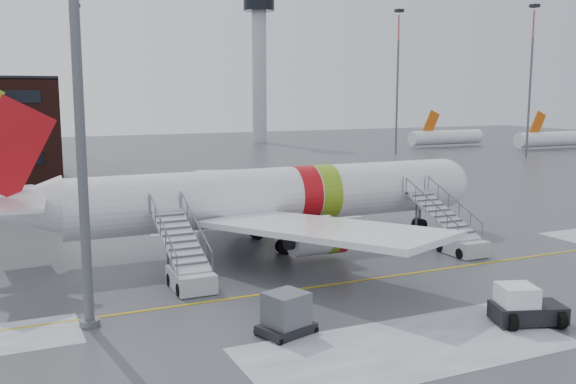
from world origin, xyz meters
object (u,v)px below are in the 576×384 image
airliner (263,197)px  airstair_fwd (454,236)px  pushback_tug (524,307)px  uld_container (286,315)px  airstair_aft (187,266)px  light_mast_near (74,5)px

airliner → airstair_fwd: bearing=-30.8°
pushback_tug → uld_container: 10.89m
airstair_aft → light_mast_near: light_mast_near is taller
airstair_aft → light_mast_near: bearing=-143.6°
airliner → pushback_tug: (5.16, -18.63, -2.62)m
airstair_fwd → pushback_tug: bearing=-115.7°
airliner → light_mast_near: size_ratio=1.29×
airstair_fwd → pushback_tug: airstair_fwd is taller
airliner → light_mast_near: 19.86m
airstair_fwd → pushback_tug: 13.42m
airstair_aft → uld_container: 9.01m
airstair_fwd → uld_container: (-16.20, -8.79, -0.19)m
light_mast_near → airstair_aft: bearing=36.4°
airliner → uld_container: 16.39m
uld_container → airstair_fwd: bearing=28.5°
airstair_aft → airliner: bearing=42.3°
airstair_fwd → light_mast_near: light_mast_near is taller
airstair_fwd → light_mast_near: 27.48m
uld_container → airliner: bearing=71.2°
airliner → pushback_tug: bearing=-74.5°
pushback_tug → uld_container: size_ratio=1.31×
airstair_aft → pushback_tug: bearing=-44.4°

